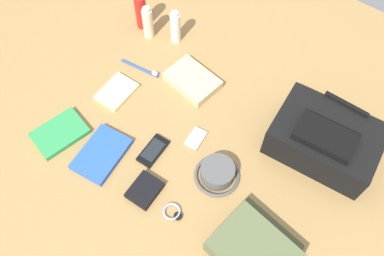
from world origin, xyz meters
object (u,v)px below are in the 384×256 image
Objects in this scene: cell_phone at (153,151)px; bucket_hat at (217,173)px; backpack at (324,139)px; media_player at (196,138)px; toiletry_pouch at (254,251)px; travel_guidebook at (102,154)px; lotion_bottle at (148,23)px; toothpaste_tube at (175,27)px; notepad at (117,92)px; sunscreen_spray at (141,11)px; wristwatch at (173,212)px; paperback_novel at (60,133)px; toothbrush at (142,69)px; folded_towel at (192,80)px; wallet at (145,190)px.

bucket_hat is at bearing 13.48° from cell_phone.
media_player is (-0.38, -0.23, -0.07)m from backpack.
toiletry_pouch is 0.62m from travel_guidebook.
bucket_hat is 0.71m from lotion_bottle.
toothpaste_tube is at bearing 171.49° from backpack.
sunscreen_spray is at bearing 112.27° from notepad.
backpack is at bearing 60.85° from wristwatch.
paperback_novel is 0.41m from toothbrush.
notepad is at bearing -92.91° from toothpaste_tube.
notepad is (0.15, -0.34, -0.08)m from sunscreen_spray.
backpack reaches higher than media_player.
toiletry_pouch reaches higher than folded_towel.
toiletry_pouch is 1.33× the size of folded_towel.
toiletry_pouch is at bearing -30.37° from media_player.
paperback_novel is 0.54m from folded_towel.
folded_towel is at bearing 101.65° from cell_phone.
backpack is 0.79m from notepad.
toiletry_pouch is 0.28m from bucket_hat.
toothpaste_tube is at bearing 101.61° from travel_guidebook.
backpack is at bearing 7.68° from toothbrush.
toiletry_pouch reaches higher than media_player.
lotion_bottle is 0.99× the size of toothpaste_tube.
toothbrush is (-0.01, -0.21, -0.07)m from toothpaste_tube.
travel_guidebook is at bearing -141.75° from backpack.
toothpaste_tube is 0.54m from cell_phone.
folded_towel is (0.07, 0.45, 0.01)m from travel_guidebook.
sunscreen_spray is at bearing 160.98° from folded_towel.
toiletry_pouch reaches higher than bucket_hat.
lotion_bottle is 0.71m from wallet.
bucket_hat is at bearing -8.03° from notepad.
toiletry_pouch is at bearing 2.43° from travel_guidebook.
backpack is 2.44× the size of lotion_bottle.
toothpaste_tube reaches higher than wallet.
notepad is (-0.75, 0.21, -0.03)m from toiletry_pouch.
toiletry_pouch is at bearing 3.85° from paperback_novel.
wallet is (0.07, -0.13, 0.01)m from cell_phone.
lotion_bottle is at bearing 162.34° from folded_towel.
sunscreen_spray reaches higher than paperback_novel.
notepad is at bearing -92.22° from toothbrush.
lotion_bottle is 2.16× the size of wristwatch.
toothbrush is 0.15m from notepad.
travel_guidebook is at bearing -60.92° from notepad.
folded_towel is (-0.16, 0.20, 0.01)m from media_player.
cell_phone is at bearing 168.87° from toiletry_pouch.
folded_towel reaches higher than travel_guidebook.
folded_towel reaches higher than notepad.
sunscreen_spray is 0.61m from media_player.
folded_towel is (-0.54, -0.03, -0.05)m from backpack.
wallet is at bearing -94.13° from media_player.
sunscreen_spray is at bearing 129.02° from toothbrush.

